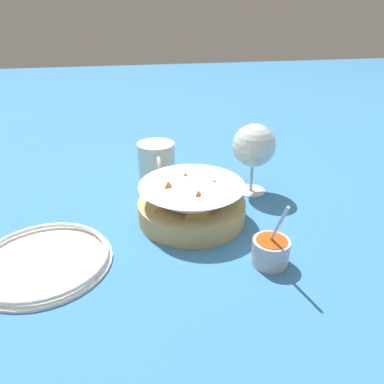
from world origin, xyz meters
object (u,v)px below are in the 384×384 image
at_px(wine_glass, 254,147).
at_px(side_plate, 43,260).
at_px(food_basket, 192,204).
at_px(beer_mug, 157,164).
at_px(sauce_cup, 271,250).

relative_size(wine_glass, side_plate, 0.70).
height_order(food_basket, beer_mug, beer_mug).
xyz_separation_m(beer_mug, side_plate, (0.28, -0.21, -0.03)).
xyz_separation_m(wine_glass, beer_mug, (-0.09, -0.19, -0.06)).
xyz_separation_m(sauce_cup, side_plate, (-0.07, -0.35, -0.02)).
bearing_deg(food_basket, beer_mug, -166.61).
xyz_separation_m(food_basket, side_plate, (0.09, -0.25, -0.03)).
distance_m(wine_glass, beer_mug, 0.22).
distance_m(sauce_cup, side_plate, 0.36).
xyz_separation_m(wine_glass, side_plate, (0.18, -0.40, -0.09)).
relative_size(food_basket, wine_glass, 1.34).
xyz_separation_m(food_basket, wine_glass, (-0.10, 0.15, 0.07)).
xyz_separation_m(food_basket, beer_mug, (-0.19, -0.04, 0.01)).
bearing_deg(side_plate, beer_mug, 142.91).
height_order(wine_glass, side_plate, wine_glass).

